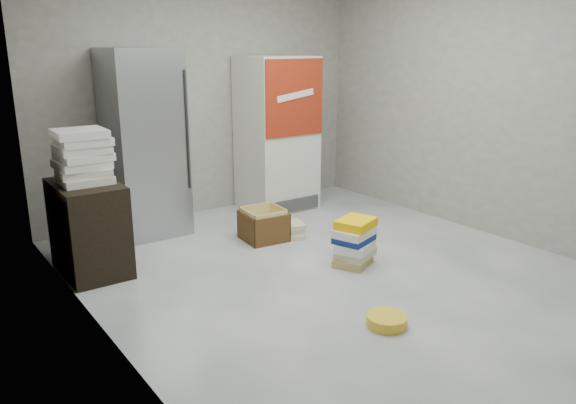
# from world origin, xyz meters

# --- Properties ---
(ground) EXTENTS (5.00, 5.00, 0.00)m
(ground) POSITION_xyz_m (0.00, 0.00, 0.00)
(ground) COLOR silver
(ground) RESTS_ON ground
(room_shell) EXTENTS (4.04, 5.04, 2.82)m
(room_shell) POSITION_xyz_m (0.00, 0.00, 1.80)
(room_shell) COLOR #A7A097
(room_shell) RESTS_ON ground
(steel_fridge) EXTENTS (0.70, 0.72, 1.90)m
(steel_fridge) POSITION_xyz_m (-0.90, 2.13, 0.95)
(steel_fridge) COLOR #ADB0B5
(steel_fridge) RESTS_ON ground
(coke_cooler) EXTENTS (0.80, 0.73, 1.80)m
(coke_cooler) POSITION_xyz_m (0.75, 2.12, 0.90)
(coke_cooler) COLOR silver
(coke_cooler) RESTS_ON ground
(wood_shelf) EXTENTS (0.50, 0.80, 0.80)m
(wood_shelf) POSITION_xyz_m (-1.73, 1.40, 0.40)
(wood_shelf) COLOR black
(wood_shelf) RESTS_ON ground
(supply_box_stack) EXTENTS (0.44, 0.44, 0.45)m
(supply_box_stack) POSITION_xyz_m (-1.72, 1.40, 1.03)
(supply_box_stack) COLOR silver
(supply_box_stack) RESTS_ON wood_shelf
(phonebook_stack_main) EXTENTS (0.44, 0.42, 0.43)m
(phonebook_stack_main) POSITION_xyz_m (0.24, 0.16, 0.22)
(phonebook_stack_main) COLOR tan
(phonebook_stack_main) RESTS_ON ground
(phonebook_stack_side) EXTENTS (0.43, 0.39, 0.16)m
(phonebook_stack_side) POSITION_xyz_m (0.17, 1.13, 0.08)
(phonebook_stack_side) COLOR beige
(phonebook_stack_side) RESTS_ON ground
(cardboard_box) EXTENTS (0.44, 0.44, 0.33)m
(cardboard_box) POSITION_xyz_m (-0.05, 1.21, 0.14)
(cardboard_box) COLOR gold
(cardboard_box) RESTS_ON ground
(bucket_lid) EXTENTS (0.33, 0.33, 0.08)m
(bucket_lid) POSITION_xyz_m (-0.34, -0.83, 0.04)
(bucket_lid) COLOR yellow
(bucket_lid) RESTS_ON ground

